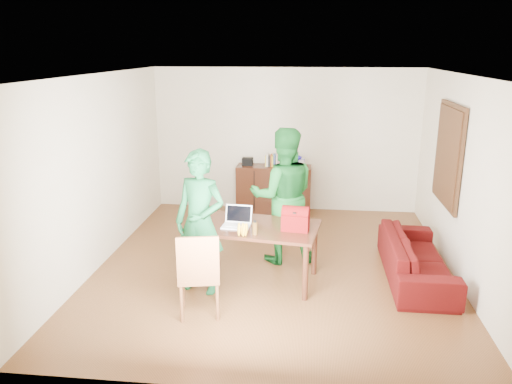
# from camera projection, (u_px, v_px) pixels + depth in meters

# --- Properties ---
(room) EXTENTS (5.20, 5.70, 2.90)m
(room) POSITION_uv_depth(u_px,v_px,m) (276.00, 176.00, 6.97)
(room) COLOR #4B2E12
(room) RESTS_ON ground
(table) EXTENTS (1.79, 1.17, 0.78)m
(table) POSITION_uv_depth(u_px,v_px,m) (254.00, 233.00, 6.60)
(table) COLOR black
(table) RESTS_ON ground
(chair) EXTENTS (0.56, 0.54, 1.04)m
(chair) POSITION_uv_depth(u_px,v_px,m) (200.00, 290.00, 5.84)
(chair) COLOR brown
(chair) RESTS_ON ground
(person_near) EXTENTS (0.77, 0.62, 1.85)m
(person_near) POSITION_uv_depth(u_px,v_px,m) (200.00, 222.00, 6.27)
(person_near) COLOR #13592E
(person_near) RESTS_ON ground
(person_far) EXTENTS (1.07, 0.90, 1.98)m
(person_far) POSITION_uv_depth(u_px,v_px,m) (283.00, 196.00, 7.17)
(person_far) COLOR #145E21
(person_far) RESTS_ON ground
(laptop) EXTENTS (0.38, 0.28, 0.25)m
(laptop) POSITION_uv_depth(u_px,v_px,m) (236.00, 224.00, 6.51)
(laptop) COLOR white
(laptop) RESTS_ON table
(bananas) EXTENTS (0.20, 0.15, 0.07)m
(bananas) POSITION_uv_depth(u_px,v_px,m) (243.00, 233.00, 6.20)
(bananas) COLOR gold
(bananas) RESTS_ON table
(bottle) EXTENTS (0.07, 0.07, 0.18)m
(bottle) POSITION_uv_depth(u_px,v_px,m) (255.00, 228.00, 6.23)
(bottle) COLOR #533613
(bottle) RESTS_ON table
(red_bag) EXTENTS (0.37, 0.24, 0.25)m
(red_bag) POSITION_uv_depth(u_px,v_px,m) (296.00, 221.00, 6.37)
(red_bag) COLOR #6C070D
(red_bag) RESTS_ON table
(sofa) EXTENTS (0.79, 2.00, 0.58)m
(sofa) POSITION_uv_depth(u_px,v_px,m) (416.00, 258.00, 6.78)
(sofa) COLOR #380711
(sofa) RESTS_ON ground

